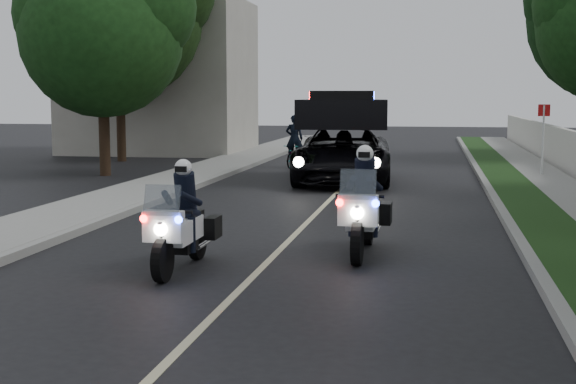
# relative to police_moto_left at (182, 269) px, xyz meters

# --- Properties ---
(ground) EXTENTS (120.00, 120.00, 0.00)m
(ground) POSITION_rel_police_moto_left_xyz_m (1.18, -2.17, 0.00)
(ground) COLOR black
(ground) RESTS_ON ground
(curb_right) EXTENTS (0.20, 60.00, 0.15)m
(curb_right) POSITION_rel_police_moto_left_xyz_m (5.28, 7.83, 0.07)
(curb_right) COLOR gray
(curb_right) RESTS_ON ground
(grass_verge) EXTENTS (1.20, 60.00, 0.16)m
(grass_verge) POSITION_rel_police_moto_left_xyz_m (5.98, 7.83, 0.08)
(grass_verge) COLOR #193814
(grass_verge) RESTS_ON ground
(curb_left) EXTENTS (0.20, 60.00, 0.15)m
(curb_left) POSITION_rel_police_moto_left_xyz_m (-2.92, 7.83, 0.07)
(curb_left) COLOR gray
(curb_left) RESTS_ON ground
(sidewalk_left) EXTENTS (2.00, 60.00, 0.16)m
(sidewalk_left) POSITION_rel_police_moto_left_xyz_m (-4.02, 7.83, 0.08)
(sidewalk_left) COLOR gray
(sidewalk_left) RESTS_ON ground
(building_far) EXTENTS (8.00, 6.00, 7.00)m
(building_far) POSITION_rel_police_moto_left_xyz_m (-8.82, 23.83, 3.50)
(building_far) COLOR #A8A396
(building_far) RESTS_ON ground
(lane_marking) EXTENTS (0.12, 50.00, 0.01)m
(lane_marking) POSITION_rel_police_moto_left_xyz_m (1.18, 7.83, 0.00)
(lane_marking) COLOR #BFB78C
(lane_marking) RESTS_ON ground
(police_moto_left) EXTENTS (0.71, 1.99, 1.69)m
(police_moto_left) POSITION_rel_police_moto_left_xyz_m (0.00, 0.00, 0.00)
(police_moto_left) COLOR white
(police_moto_left) RESTS_ON ground
(police_moto_right) EXTENTS (0.78, 2.16, 1.83)m
(police_moto_right) POSITION_rel_police_moto_left_xyz_m (2.62, 1.70, 0.00)
(police_moto_right) COLOR silver
(police_moto_right) RESTS_ON ground
(police_suv) EXTENTS (3.27, 6.33, 2.99)m
(police_suv) POSITION_rel_police_moto_left_xyz_m (1.03, 12.71, 0.00)
(police_suv) COLOR black
(police_suv) RESTS_ON ground
(bicycle) EXTENTS (0.75, 1.65, 0.83)m
(bicycle) POSITION_rel_police_moto_left_xyz_m (-1.32, 17.32, 0.00)
(bicycle) COLOR black
(bicycle) RESTS_ON ground
(cyclist) EXTENTS (0.67, 0.49, 1.75)m
(cyclist) POSITION_rel_police_moto_left_xyz_m (-1.32, 17.32, 0.00)
(cyclist) COLOR black
(cyclist) RESTS_ON ground
(sign_post) EXTENTS (0.50, 0.50, 2.45)m
(sign_post) POSITION_rel_police_moto_left_xyz_m (7.18, 14.69, 0.00)
(sign_post) COLOR #B50C18
(sign_post) RESTS_ON ground
(tree_left_near) EXTENTS (5.51, 5.51, 8.91)m
(tree_left_near) POSITION_rel_police_moto_left_xyz_m (-6.99, 13.19, 0.00)
(tree_left_near) COLOR #184115
(tree_left_near) RESTS_ON ground
(tree_left_far) EXTENTS (8.35, 8.35, 11.21)m
(tree_left_far) POSITION_rel_police_moto_left_xyz_m (-8.69, 18.72, 0.00)
(tree_left_far) COLOR #193510
(tree_left_far) RESTS_ON ground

